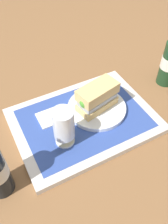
# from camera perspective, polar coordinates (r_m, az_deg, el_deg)

# --- Properties ---
(ground_plane) EXTENTS (3.00, 3.00, 0.00)m
(ground_plane) POSITION_cam_1_polar(r_m,az_deg,el_deg) (0.78, -0.00, -2.48)
(ground_plane) COLOR brown
(tray) EXTENTS (0.44, 0.32, 0.02)m
(tray) POSITION_cam_1_polar(r_m,az_deg,el_deg) (0.77, -0.00, -2.00)
(tray) COLOR silver
(tray) RESTS_ON ground_plane
(placemat) EXTENTS (0.38, 0.27, 0.00)m
(placemat) POSITION_cam_1_polar(r_m,az_deg,el_deg) (0.77, -0.00, -1.49)
(placemat) COLOR #2D4793
(placemat) RESTS_ON tray
(plate) EXTENTS (0.19, 0.19, 0.01)m
(plate) POSITION_cam_1_polar(r_m,az_deg,el_deg) (0.79, 3.02, 0.97)
(plate) COLOR white
(plate) RESTS_ON placemat
(sandwich) EXTENTS (0.14, 0.09, 0.08)m
(sandwich) POSITION_cam_1_polar(r_m,az_deg,el_deg) (0.75, 2.98, 3.49)
(sandwich) COLOR tan
(sandwich) RESTS_ON plate
(beer_glass) EXTENTS (0.06, 0.06, 0.12)m
(beer_glass) POSITION_cam_1_polar(r_m,az_deg,el_deg) (0.66, -4.80, -3.42)
(beer_glass) COLOR silver
(beer_glass) RESTS_ON placemat
(napkin_folded) EXTENTS (0.09, 0.07, 0.01)m
(napkin_folded) POSITION_cam_1_polar(r_m,az_deg,el_deg) (0.77, -7.53, -1.11)
(napkin_folded) COLOR white
(napkin_folded) RESTS_ON placemat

